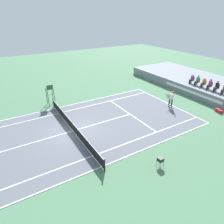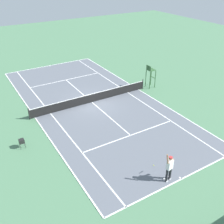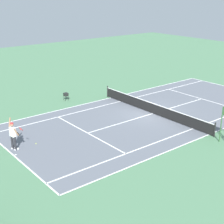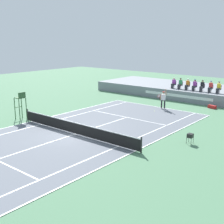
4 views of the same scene
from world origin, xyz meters
The scene contains 17 objects.
ground_plane centered at (0.00, 0.00, 0.00)m, with size 80.00×80.00×0.00m, color #4C7A56.
court centered at (0.00, 0.00, 0.01)m, with size 11.08×23.88×0.03m.
net centered at (0.00, 0.00, 0.52)m, with size 11.98×0.10×1.07m.
barrier_wall centered at (0.00, 15.97, 0.61)m, with size 24.21×0.25×1.22m.
bleacher_platform centered at (0.00, 20.04, 0.61)m, with size 24.21×7.90×1.22m, color gray.
spectator_seated_0 centered at (-1.21, 17.20, 1.83)m, with size 0.44×0.60×1.27m.
spectator_seated_1 centered at (-0.35, 17.20, 1.83)m, with size 0.44×0.60×1.27m.
spectator_seated_2 centered at (0.57, 17.20, 1.83)m, with size 0.44×0.60×1.27m.
spectator_seated_3 centered at (1.44, 17.20, 1.83)m, with size 0.44×0.60×1.27m.
spectator_seated_4 centered at (2.34, 17.20, 1.83)m, with size 0.44×0.60×1.27m.
spectator_seated_5 centered at (3.30, 17.20, 1.83)m, with size 0.44×0.60×1.27m.
spectator_seated_6 centered at (4.20, 17.20, 1.83)m, with size 0.44×0.60×1.27m.
tennis_player centered at (0.76, 11.48, 0.99)m, with size 0.75×0.72×2.08m.
tennis_ball centered at (0.68, 10.04, 0.03)m, with size 0.07×0.07×0.07m, color #D1E533.
umpire_chair centered at (-6.88, 0.00, 1.56)m, with size 0.77×0.77×2.44m.
equipment_bag centered at (4.52, 14.94, 0.16)m, with size 0.95×0.54×0.32m.
ball_hopper centered at (7.49, 3.60, 0.57)m, with size 0.36×0.36×0.70m.
Camera 4 is at (15.80, -14.73, 6.96)m, focal length 48.18 mm.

